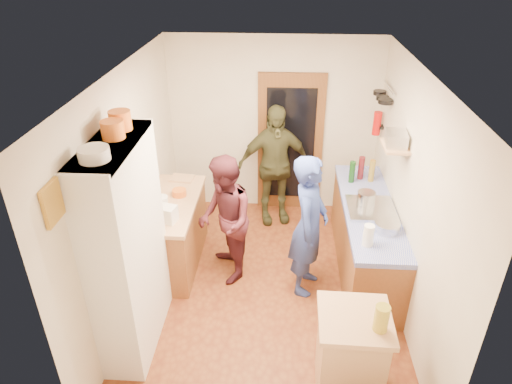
# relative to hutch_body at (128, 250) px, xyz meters

# --- Properties ---
(floor) EXTENTS (3.00, 4.00, 0.02)m
(floor) POSITION_rel_hutch_body_xyz_m (1.30, 0.80, -1.11)
(floor) COLOR brown
(floor) RESTS_ON ground
(ceiling) EXTENTS (3.00, 4.00, 0.02)m
(ceiling) POSITION_rel_hutch_body_xyz_m (1.30, 0.80, 1.51)
(ceiling) COLOR silver
(ceiling) RESTS_ON ground
(wall_back) EXTENTS (3.00, 0.02, 2.60)m
(wall_back) POSITION_rel_hutch_body_xyz_m (1.30, 2.81, 0.20)
(wall_back) COLOR beige
(wall_back) RESTS_ON ground
(wall_front) EXTENTS (3.00, 0.02, 2.60)m
(wall_front) POSITION_rel_hutch_body_xyz_m (1.30, -1.21, 0.20)
(wall_front) COLOR beige
(wall_front) RESTS_ON ground
(wall_left) EXTENTS (0.02, 4.00, 2.60)m
(wall_left) POSITION_rel_hutch_body_xyz_m (-0.21, 0.80, 0.20)
(wall_left) COLOR beige
(wall_left) RESTS_ON ground
(wall_right) EXTENTS (0.02, 4.00, 2.60)m
(wall_right) POSITION_rel_hutch_body_xyz_m (2.81, 0.80, 0.20)
(wall_right) COLOR beige
(wall_right) RESTS_ON ground
(door_frame) EXTENTS (0.95, 0.06, 2.10)m
(door_frame) POSITION_rel_hutch_body_xyz_m (1.55, 2.77, -0.05)
(door_frame) COLOR brown
(door_frame) RESTS_ON ground
(door_glass) EXTENTS (0.70, 0.02, 1.70)m
(door_glass) POSITION_rel_hutch_body_xyz_m (1.55, 2.74, -0.05)
(door_glass) COLOR black
(door_glass) RESTS_ON door_frame
(hutch_body) EXTENTS (0.40, 1.20, 2.20)m
(hutch_body) POSITION_rel_hutch_body_xyz_m (0.00, 0.00, 0.00)
(hutch_body) COLOR white
(hutch_body) RESTS_ON ground
(hutch_top_shelf) EXTENTS (0.40, 1.14, 0.04)m
(hutch_top_shelf) POSITION_rel_hutch_body_xyz_m (0.00, 0.00, 1.08)
(hutch_top_shelf) COLOR white
(hutch_top_shelf) RESTS_ON hutch_body
(plate_stack) EXTENTS (0.24, 0.24, 0.10)m
(plate_stack) POSITION_rel_hutch_body_xyz_m (0.00, -0.34, 1.15)
(plate_stack) COLOR white
(plate_stack) RESTS_ON hutch_top_shelf
(orange_pot_a) EXTENTS (0.20, 0.20, 0.16)m
(orange_pot_a) POSITION_rel_hutch_body_xyz_m (0.00, 0.10, 1.18)
(orange_pot_a) COLOR orange
(orange_pot_a) RESTS_ON hutch_top_shelf
(orange_pot_b) EXTENTS (0.20, 0.20, 0.17)m
(orange_pot_b) POSITION_rel_hutch_body_xyz_m (0.00, 0.30, 1.19)
(orange_pot_b) COLOR orange
(orange_pot_b) RESTS_ON hutch_top_shelf
(left_counter_base) EXTENTS (0.60, 1.40, 0.85)m
(left_counter_base) POSITION_rel_hutch_body_xyz_m (0.10, 1.25, -0.68)
(left_counter_base) COLOR brown
(left_counter_base) RESTS_ON ground
(left_counter_top) EXTENTS (0.64, 1.44, 0.05)m
(left_counter_top) POSITION_rel_hutch_body_xyz_m (0.10, 1.25, -0.23)
(left_counter_top) COLOR tan
(left_counter_top) RESTS_ON left_counter_base
(toaster) EXTENTS (0.28, 0.22, 0.19)m
(toaster) POSITION_rel_hutch_body_xyz_m (0.15, 0.83, -0.11)
(toaster) COLOR white
(toaster) RESTS_ON left_counter_top
(kettle) EXTENTS (0.20, 0.20, 0.18)m
(kettle) POSITION_rel_hutch_body_xyz_m (0.05, 1.05, -0.11)
(kettle) COLOR white
(kettle) RESTS_ON left_counter_top
(orange_bowl) EXTENTS (0.21, 0.21, 0.08)m
(orange_bowl) POSITION_rel_hutch_body_xyz_m (0.18, 1.42, -0.16)
(orange_bowl) COLOR orange
(orange_bowl) RESTS_ON left_counter_top
(chopping_board) EXTENTS (0.32, 0.25, 0.02)m
(chopping_board) POSITION_rel_hutch_body_xyz_m (0.12, 1.85, -0.19)
(chopping_board) COLOR tan
(chopping_board) RESTS_ON left_counter_top
(right_counter_base) EXTENTS (0.60, 2.20, 0.84)m
(right_counter_base) POSITION_rel_hutch_body_xyz_m (2.50, 1.30, -0.68)
(right_counter_base) COLOR brown
(right_counter_base) RESTS_ON ground
(right_counter_top) EXTENTS (0.62, 2.22, 0.06)m
(right_counter_top) POSITION_rel_hutch_body_xyz_m (2.50, 1.30, -0.23)
(right_counter_top) COLOR #0D1FAD
(right_counter_top) RESTS_ON right_counter_base
(hob) EXTENTS (0.55, 0.58, 0.04)m
(hob) POSITION_rel_hutch_body_xyz_m (2.50, 1.21, -0.18)
(hob) COLOR silver
(hob) RESTS_ON right_counter_top
(pot_on_hob) EXTENTS (0.21, 0.21, 0.14)m
(pot_on_hob) POSITION_rel_hutch_body_xyz_m (2.45, 1.32, -0.09)
(pot_on_hob) COLOR silver
(pot_on_hob) RESTS_ON hob
(bottle_a) EXTENTS (0.08, 0.08, 0.29)m
(bottle_a) POSITION_rel_hutch_body_xyz_m (2.35, 1.92, -0.05)
(bottle_a) COLOR #143F14
(bottle_a) RESTS_ON right_counter_top
(bottle_b) EXTENTS (0.09, 0.09, 0.31)m
(bottle_b) POSITION_rel_hutch_body_xyz_m (2.48, 2.02, -0.04)
(bottle_b) COLOR #591419
(bottle_b) RESTS_ON right_counter_top
(bottle_c) EXTENTS (0.08, 0.08, 0.30)m
(bottle_c) POSITION_rel_hutch_body_xyz_m (2.61, 1.96, -0.05)
(bottle_c) COLOR olive
(bottle_c) RESTS_ON right_counter_top
(paper_towel) EXTENTS (0.12, 0.12, 0.24)m
(paper_towel) POSITION_rel_hutch_body_xyz_m (2.35, 0.50, -0.08)
(paper_towel) COLOR white
(paper_towel) RESTS_ON right_counter_top
(mixing_bowl) EXTENTS (0.28, 0.28, 0.11)m
(mixing_bowl) POSITION_rel_hutch_body_xyz_m (2.60, 0.78, -0.15)
(mixing_bowl) COLOR silver
(mixing_bowl) RESTS_ON right_counter_top
(island_base) EXTENTS (0.56, 0.56, 0.86)m
(island_base) POSITION_rel_hutch_body_xyz_m (2.10, -0.56, -0.67)
(island_base) COLOR tan
(island_base) RESTS_ON ground
(island_top) EXTENTS (0.63, 0.63, 0.05)m
(island_top) POSITION_rel_hutch_body_xyz_m (2.10, -0.56, -0.22)
(island_top) COLOR tan
(island_top) RESTS_ON island_base
(cutting_board) EXTENTS (0.36, 0.29, 0.02)m
(cutting_board) POSITION_rel_hutch_body_xyz_m (2.05, -0.51, -0.21)
(cutting_board) COLOR white
(cutting_board) RESTS_ON island_top
(oil_jar) EXTENTS (0.12, 0.12, 0.24)m
(oil_jar) POSITION_rel_hutch_body_xyz_m (2.27, -0.68, -0.07)
(oil_jar) COLOR #AD9E2D
(oil_jar) RESTS_ON island_top
(pan_rail) EXTENTS (0.02, 0.65, 0.02)m
(pan_rail) POSITION_rel_hutch_body_xyz_m (2.76, 2.33, 0.95)
(pan_rail) COLOR silver
(pan_rail) RESTS_ON wall_right
(pan_hang_a) EXTENTS (0.18, 0.18, 0.05)m
(pan_hang_a) POSITION_rel_hutch_body_xyz_m (2.70, 2.15, 0.82)
(pan_hang_a) COLOR black
(pan_hang_a) RESTS_ON pan_rail
(pan_hang_b) EXTENTS (0.16, 0.16, 0.05)m
(pan_hang_b) POSITION_rel_hutch_body_xyz_m (2.70, 2.35, 0.80)
(pan_hang_b) COLOR black
(pan_hang_b) RESTS_ON pan_rail
(pan_hang_c) EXTENTS (0.17, 0.17, 0.05)m
(pan_hang_c) POSITION_rel_hutch_body_xyz_m (2.70, 2.55, 0.81)
(pan_hang_c) COLOR black
(pan_hang_c) RESTS_ON pan_rail
(wall_shelf) EXTENTS (0.26, 0.42, 0.03)m
(wall_shelf) POSITION_rel_hutch_body_xyz_m (2.67, 1.25, 0.60)
(wall_shelf) COLOR tan
(wall_shelf) RESTS_ON wall_right
(radio) EXTENTS (0.25, 0.32, 0.15)m
(radio) POSITION_rel_hutch_body_xyz_m (2.67, 1.25, 0.69)
(radio) COLOR silver
(radio) RESTS_ON wall_shelf
(ext_bracket) EXTENTS (0.06, 0.10, 0.04)m
(ext_bracket) POSITION_rel_hutch_body_xyz_m (2.77, 2.50, 0.35)
(ext_bracket) COLOR black
(ext_bracket) RESTS_ON wall_right
(fire_extinguisher) EXTENTS (0.11, 0.11, 0.32)m
(fire_extinguisher) POSITION_rel_hutch_body_xyz_m (2.71, 2.50, 0.40)
(fire_extinguisher) COLOR red
(fire_extinguisher) RESTS_ON wall_right
(picture_frame) EXTENTS (0.03, 0.25, 0.30)m
(picture_frame) POSITION_rel_hutch_body_xyz_m (-0.18, -0.75, 0.95)
(picture_frame) COLOR gold
(picture_frame) RESTS_ON wall_left
(person_hob) EXTENTS (0.55, 0.71, 1.72)m
(person_hob) POSITION_rel_hutch_body_xyz_m (1.79, 0.85, -0.24)
(person_hob) COLOR navy
(person_hob) RESTS_ON ground
(person_left) EXTENTS (0.81, 0.92, 1.60)m
(person_left) POSITION_rel_hutch_body_xyz_m (0.81, 1.08, -0.30)
(person_left) COLOR #471B23
(person_left) RESTS_ON ground
(person_back) EXTENTS (1.11, 0.67, 1.77)m
(person_back) POSITION_rel_hutch_body_xyz_m (1.34, 2.38, -0.21)
(person_back) COLOR #38381F
(person_back) RESTS_ON ground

